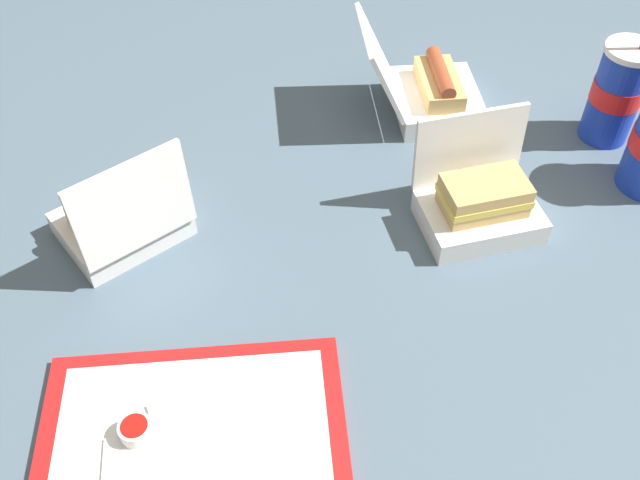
# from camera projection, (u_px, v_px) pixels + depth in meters

# --- Properties ---
(ground_plane) EXTENTS (3.20, 3.20, 0.00)m
(ground_plane) POSITION_uv_depth(u_px,v_px,m) (341.00, 274.00, 1.04)
(ground_plane) COLOR #4C6070
(food_tray) EXTENTS (0.42, 0.34, 0.01)m
(food_tray) POSITION_uv_depth(u_px,v_px,m) (193.00, 441.00, 0.85)
(food_tray) COLOR red
(food_tray) RESTS_ON ground_plane
(ketchup_cup) EXTENTS (0.04, 0.04, 0.02)m
(ketchup_cup) POSITION_uv_depth(u_px,v_px,m) (136.00, 430.00, 0.84)
(ketchup_cup) COLOR white
(ketchup_cup) RESTS_ON food_tray
(napkin_stack) EXTENTS (0.12, 0.12, 0.00)m
(napkin_stack) POSITION_uv_depth(u_px,v_px,m) (146.00, 474.00, 0.81)
(napkin_stack) COLOR white
(napkin_stack) RESTS_ON food_tray
(plastic_fork) EXTENTS (0.11, 0.02, 0.00)m
(plastic_fork) POSITION_uv_depth(u_px,v_px,m) (192.00, 395.00, 0.88)
(plastic_fork) COLOR white
(plastic_fork) RESTS_ON food_tray
(clamshell_hotdog_back) EXTENTS (0.21, 0.20, 0.18)m
(clamshell_hotdog_back) POSITION_uv_depth(u_px,v_px,m) (122.00, 217.00, 1.06)
(clamshell_hotdog_back) COLOR white
(clamshell_hotdog_back) RESTS_ON ground_plane
(clamshell_sandwich_corner) EXTENTS (0.18, 0.15, 0.16)m
(clamshell_sandwich_corner) POSITION_uv_depth(u_px,v_px,m) (480.00, 202.00, 1.07)
(clamshell_sandwich_corner) COLOR white
(clamshell_sandwich_corner) RESTS_ON ground_plane
(clamshell_hotdog_center) EXTENTS (0.25, 0.22, 0.17)m
(clamshell_hotdog_center) POSITION_uv_depth(u_px,v_px,m) (430.00, 92.00, 1.27)
(clamshell_hotdog_center) COLOR white
(clamshell_hotdog_center) RESTS_ON ground_plane
(soda_cup_right) EXTENTS (0.09, 0.09, 0.24)m
(soda_cup_right) POSITION_uv_depth(u_px,v_px,m) (617.00, 93.00, 1.19)
(soda_cup_right) COLOR #1938B7
(soda_cup_right) RESTS_ON ground_plane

